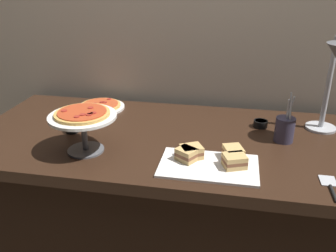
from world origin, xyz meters
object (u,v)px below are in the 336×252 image
object	(u,v)px
pizza_plate_front	(101,106)
utensil_holder	(285,129)
sandwich_platter	(211,160)
sauce_cup_far	(261,123)
pizza_plate_center	(83,119)
serving_spatula	(330,187)
sauce_cup_near	(72,129)

from	to	relation	value
pizza_plate_front	utensil_holder	xyz separation A→B (m)	(0.94, -0.23, 0.05)
sandwich_platter	sauce_cup_far	bearing A→B (deg)	63.37
pizza_plate_center	serving_spatula	bearing A→B (deg)	-6.10
sauce_cup_near	utensil_holder	size ratio (longest dim) A/B	0.26
pizza_plate_center	sauce_cup_far	distance (m)	0.84
pizza_plate_front	sauce_cup_near	bearing A→B (deg)	-93.52
pizza_plate_front	sauce_cup_far	distance (m)	0.85
pizza_plate_center	utensil_holder	size ratio (longest dim) A/B	1.20
utensil_holder	sauce_cup_far	bearing A→B (deg)	123.93
utensil_holder	serving_spatula	xyz separation A→B (m)	(0.13, -0.35, -0.05)
pizza_plate_front	sauce_cup_far	world-z (taller)	sauce_cup_far
sauce_cup_far	serving_spatula	size ratio (longest dim) A/B	0.39
sauce_cup_near	sauce_cup_far	size ratio (longest dim) A/B	0.89
pizza_plate_front	pizza_plate_center	xyz separation A→B (m)	(0.11, -0.48, 0.13)
sauce_cup_near	serving_spatula	bearing A→B (deg)	-13.79
pizza_plate_front	sauce_cup_near	distance (m)	0.32
sauce_cup_near	sauce_cup_far	bearing A→B (deg)	14.67
utensil_holder	pizza_plate_center	bearing A→B (deg)	-162.97
sandwich_platter	sauce_cup_far	size ratio (longest dim) A/B	5.65
pizza_plate_center	sandwich_platter	xyz separation A→B (m)	(0.52, -0.02, -0.12)
pizza_plate_front	sandwich_platter	xyz separation A→B (m)	(0.64, -0.50, 0.01)
sauce_cup_far	pizza_plate_front	bearing A→B (deg)	173.68
pizza_plate_front	sandwich_platter	world-z (taller)	sandwich_platter
pizza_plate_center	sauce_cup_near	xyz separation A→B (m)	(-0.13, 0.16, -0.13)
pizza_plate_front	utensil_holder	world-z (taller)	utensil_holder
sauce_cup_near	sauce_cup_far	distance (m)	0.89
pizza_plate_center	sauce_cup_far	size ratio (longest dim) A/B	4.13
sandwich_platter	sauce_cup_far	xyz separation A→B (m)	(0.21, 0.41, -0.00)
serving_spatula	sandwich_platter	bearing A→B (deg)	169.15
sandwich_platter	sauce_cup_near	distance (m)	0.68
serving_spatula	sauce_cup_far	bearing A→B (deg)	114.09
pizza_plate_center	sandwich_platter	bearing A→B (deg)	-2.18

